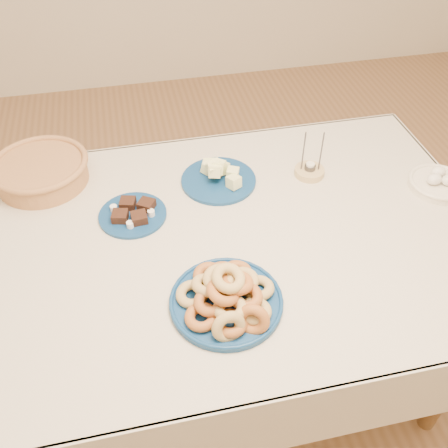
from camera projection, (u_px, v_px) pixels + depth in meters
The scene contains 8 objects.
ground at pixel (221, 365), 2.05m from camera, with size 5.00×5.00×0.00m, color #8A6241.
dining_table at pixel (221, 260), 1.61m from camera, with size 1.71×1.11×0.75m.
donut_platter at pixel (227, 297), 1.32m from camera, with size 0.32×0.32×0.14m.
melon_plate at pixel (218, 176), 1.72m from camera, with size 0.28×0.28×0.09m.
brownie_plate at pixel (133, 213), 1.60m from camera, with size 0.26×0.26×0.04m.
wicker_basket at pixel (41, 170), 1.71m from camera, with size 0.38×0.38×0.09m.
candle_holder at pixel (309, 171), 1.76m from camera, with size 0.13×0.13×0.18m.
egg_bowl at pixel (438, 183), 1.70m from camera, with size 0.21×0.21×0.07m.
Camera 1 is at (-0.22, -1.07, 1.84)m, focal length 40.00 mm.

